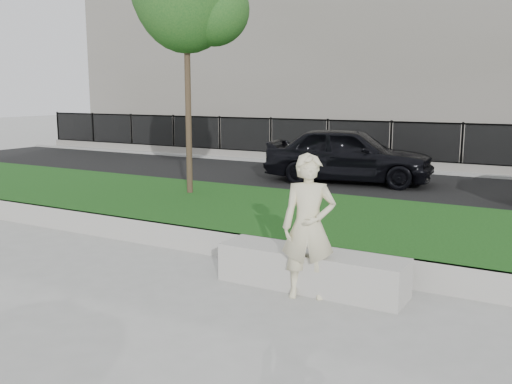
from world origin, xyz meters
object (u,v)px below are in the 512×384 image
Objects in this scene: man at (309,227)px; car_dark at (349,155)px; stone_bench at (311,270)px; book at (302,245)px.

car_dark is at bearing 84.65° from man.
stone_bench is 0.36m from book.
stone_bench is 11.63× the size of book.
stone_bench is 0.54× the size of car_dark.
man is at bearing -74.50° from book.
book is at bearing 144.31° from stone_bench.
stone_bench is 1.38× the size of man.
car_dark is at bearing 107.55° from stone_bench.
car_dark is (-2.63, 8.32, 0.56)m from stone_bench.
car_dark is at bearing 88.74° from book.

